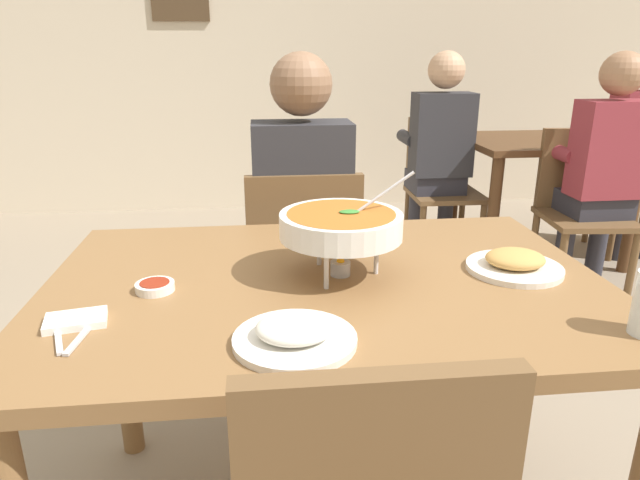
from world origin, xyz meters
name	(u,v)px	position (x,y,z in m)	size (l,w,h in m)	color
cafe_rear_partition	(273,25)	(0.00, 3.58, 1.50)	(10.00, 0.10, 3.00)	beige
dining_table_main	(327,318)	(0.00, 0.00, 0.67)	(1.36, 0.94, 0.78)	brown
chair_diner_main	(303,268)	(0.00, 0.76, 0.51)	(0.44, 0.44, 0.90)	brown
diner_main	(302,207)	(0.00, 0.79, 0.75)	(0.40, 0.45, 1.31)	#2D2D38
curry_bowl	(341,226)	(0.04, 0.02, 0.91)	(0.33, 0.30, 0.26)	silver
rice_plate	(295,334)	(-0.10, -0.31, 0.80)	(0.24, 0.24, 0.06)	white
appetizer_plate	(515,264)	(0.48, 0.00, 0.80)	(0.24, 0.24, 0.06)	white
sauce_dish	(155,286)	(-0.41, -0.03, 0.79)	(0.09, 0.09, 0.02)	white
napkin_folded	(76,320)	(-0.54, -0.18, 0.79)	(0.12, 0.08, 0.02)	white
fork_utensil	(58,334)	(-0.56, -0.23, 0.78)	(0.01, 0.17, 0.01)	silver
spoon_utensil	(84,333)	(-0.51, -0.23, 0.78)	(0.01, 0.17, 0.01)	silver
dining_table_far	(542,161)	(1.64, 2.10, 0.64)	(1.00, 0.80, 0.78)	#51331C
chair_bg_left	(441,180)	(1.02, 2.20, 0.51)	(0.45, 0.45, 0.90)	brown
chair_bg_middle	(580,201)	(1.62, 1.59, 0.51)	(0.48, 0.48, 0.90)	brown
patron_bg_left	(439,146)	(0.97, 2.12, 0.75)	(0.40, 0.45, 1.31)	#2D2D38
patron_bg_middle	(603,162)	(1.67, 1.51, 0.75)	(0.40, 0.45, 1.31)	#2D2D38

